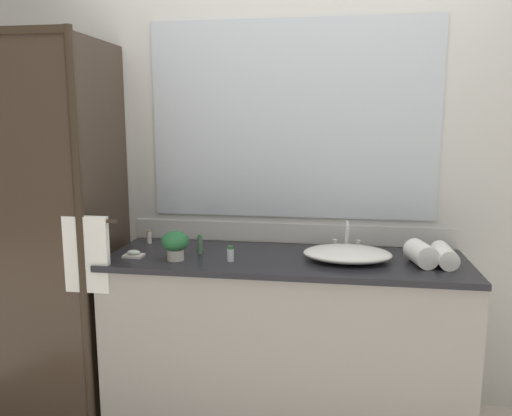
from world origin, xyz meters
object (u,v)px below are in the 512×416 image
at_px(sink_basin, 347,254).
at_px(amenity_bottle_shampoo, 200,245).
at_px(amenity_bottle_lotion, 149,237).
at_px(rolled_towel_near_edge, 444,255).
at_px(potted_plant, 175,243).
at_px(rolled_towel_middle, 421,254).
at_px(amenity_bottle_body_wash, 231,254).
at_px(faucet, 347,241).
at_px(soap_dish, 134,254).

xyz_separation_m(sink_basin, amenity_bottle_shampoo, (-0.75, 0.02, 0.01)).
bearing_deg(amenity_bottle_lotion, rolled_towel_near_edge, -7.41).
height_order(amenity_bottle_shampoo, amenity_bottle_lotion, amenity_bottle_shampoo).
bearing_deg(potted_plant, rolled_towel_middle, 4.65).
xyz_separation_m(amenity_bottle_body_wash, rolled_towel_middle, (0.91, 0.08, 0.02)).
bearing_deg(faucet, rolled_towel_near_edge, -23.20).
bearing_deg(potted_plant, rolled_towel_near_edge, 4.93).
height_order(sink_basin, amenity_bottle_shampoo, amenity_bottle_shampoo).
relative_size(sink_basin, amenity_bottle_shampoo, 4.38).
relative_size(potted_plant, rolled_towel_near_edge, 0.65).
relative_size(amenity_bottle_shampoo, rolled_towel_near_edge, 0.44).
bearing_deg(rolled_towel_near_edge, amenity_bottle_lotion, 172.59).
distance_m(potted_plant, soap_dish, 0.24).
xyz_separation_m(sink_basin, potted_plant, (-0.84, -0.12, 0.05)).
bearing_deg(sink_basin, rolled_towel_near_edge, -1.29).
relative_size(faucet, amenity_bottle_body_wash, 2.22).
relative_size(faucet, potted_plant, 1.17).
height_order(faucet, amenity_bottle_lotion, faucet).
xyz_separation_m(amenity_bottle_shampoo, amenity_bottle_body_wash, (0.19, -0.12, -0.01)).
bearing_deg(soap_dish, rolled_towel_middle, 2.96).
bearing_deg(rolled_towel_near_edge, rolled_towel_middle, -172.11).
relative_size(soap_dish, rolled_towel_near_edge, 0.45).
bearing_deg(rolled_towel_middle, amenity_bottle_body_wash, -175.16).
relative_size(potted_plant, amenity_bottle_body_wash, 1.90).
bearing_deg(amenity_bottle_body_wash, amenity_bottle_lotion, 150.84).
distance_m(amenity_bottle_body_wash, rolled_towel_middle, 0.91).
height_order(amenity_bottle_shampoo, rolled_towel_near_edge, amenity_bottle_shampoo).
height_order(potted_plant, rolled_towel_middle, potted_plant).
distance_m(amenity_bottle_lotion, rolled_towel_near_edge, 1.56).
xyz_separation_m(amenity_bottle_body_wash, amenity_bottle_lotion, (-0.53, 0.29, 0.00)).
height_order(sink_basin, rolled_towel_middle, rolled_towel_middle).
bearing_deg(amenity_bottle_body_wash, rolled_towel_near_edge, 5.17).
xyz_separation_m(potted_plant, amenity_bottle_shampoo, (0.09, 0.14, -0.04)).
height_order(faucet, amenity_bottle_body_wash, faucet).
relative_size(amenity_bottle_shampoo, rolled_towel_middle, 0.54).
height_order(faucet, potted_plant, faucet).
distance_m(potted_plant, amenity_bottle_body_wash, 0.28).
bearing_deg(faucet, amenity_bottle_lotion, 179.67).
bearing_deg(faucet, amenity_bottle_shampoo, -167.32).
bearing_deg(potted_plant, amenity_bottle_lotion, 129.00).
relative_size(sink_basin, potted_plant, 2.98).
height_order(faucet, rolled_towel_middle, faucet).
bearing_deg(sink_basin, potted_plant, -171.74).
xyz_separation_m(amenity_bottle_lotion, rolled_towel_middle, (1.44, -0.22, 0.02)).
distance_m(amenity_bottle_body_wash, amenity_bottle_lotion, 0.60).
distance_m(sink_basin, potted_plant, 0.85).
relative_size(sink_basin, rolled_towel_near_edge, 1.94).
xyz_separation_m(faucet, amenity_bottle_lotion, (-1.09, 0.01, -0.02)).
distance_m(faucet, amenity_bottle_body_wash, 0.63).
bearing_deg(amenity_bottle_shampoo, amenity_bottle_body_wash, -32.43).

